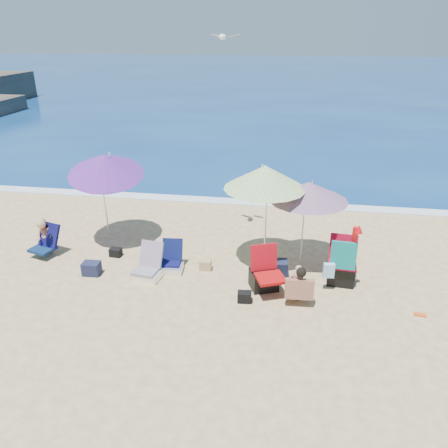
# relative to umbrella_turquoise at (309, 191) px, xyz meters

# --- Properties ---
(ground) EXTENTS (120.00, 120.00, 0.00)m
(ground) POSITION_rel_umbrella_turquoise_xyz_m (-1.44, -1.58, -1.73)
(ground) COLOR #D8BC84
(ground) RESTS_ON ground
(sea) EXTENTS (120.00, 80.00, 0.12)m
(sea) POSITION_rel_umbrella_turquoise_xyz_m (-1.44, 43.42, -1.78)
(sea) COLOR navy
(sea) RESTS_ON ground
(foam) EXTENTS (120.00, 0.50, 0.04)m
(foam) POSITION_rel_umbrella_turquoise_xyz_m (-1.44, 3.52, -1.71)
(foam) COLOR white
(foam) RESTS_ON ground
(umbrella_turquoise) EXTENTS (2.14, 2.14, 1.97)m
(umbrella_turquoise) POSITION_rel_umbrella_turquoise_xyz_m (0.00, 0.00, 0.00)
(umbrella_turquoise) COLOR white
(umbrella_turquoise) RESTS_ON ground
(umbrella_striped) EXTENTS (2.10, 2.10, 2.34)m
(umbrella_striped) POSITION_rel_umbrella_turquoise_xyz_m (-0.93, -0.15, 0.32)
(umbrella_striped) COLOR white
(umbrella_striped) RESTS_ON ground
(umbrella_blue) EXTENTS (2.36, 2.40, 2.44)m
(umbrella_blue) POSITION_rel_umbrella_turquoise_xyz_m (-4.70, 0.36, 0.27)
(umbrella_blue) COLOR white
(umbrella_blue) RESTS_ON ground
(furled_umbrella) EXTENTS (0.20, 0.36, 1.44)m
(furled_umbrella) POSITION_rel_umbrella_turquoise_xyz_m (0.95, -0.83, -0.94)
(furled_umbrella) COLOR red
(furled_umbrella) RESTS_ON ground
(chair_navy) EXTENTS (0.55, 0.65, 0.64)m
(chair_navy) POSITION_rel_umbrella_turquoise_xyz_m (-2.88, -0.78, -1.56)
(chair_navy) COLOR #0C0D45
(chair_navy) RESTS_ON ground
(chair_rainbow) EXTENTS (0.63, 0.71, 0.73)m
(chair_rainbow) POSITION_rel_umbrella_turquoise_xyz_m (-3.29, -1.17, -1.54)
(chair_rainbow) COLOR #CC5C48
(chair_rainbow) RESTS_ON ground
(camp_chair_left) EXTENTS (0.82, 0.91, 0.95)m
(camp_chair_left) POSITION_rel_umbrella_turquoise_xyz_m (-0.80, -1.25, -1.44)
(camp_chair_left) COLOR #AB0C0D
(camp_chair_left) RESTS_ON ground
(camp_chair_right) EXTENTS (0.71, 0.76, 1.04)m
(camp_chair_right) POSITION_rel_umbrella_turquoise_xyz_m (0.76, -0.77, -1.35)
(camp_chair_right) COLOR #B10C27
(camp_chair_right) RESTS_ON ground
(person_center) EXTENTS (0.56, 0.50, 0.80)m
(person_center) POSITION_rel_umbrella_turquoise_xyz_m (-0.12, -1.65, -1.34)
(person_center) COLOR tan
(person_center) RESTS_ON ground
(person_left) EXTENTS (0.72, 0.71, 0.97)m
(person_left) POSITION_rel_umbrella_turquoise_xyz_m (-6.01, -0.50, -1.29)
(person_left) COLOR tan
(person_left) RESTS_ON ground
(bag_navy_a) EXTENTS (0.38, 0.28, 0.29)m
(bag_navy_a) POSITION_rel_umbrella_turquoise_xyz_m (-4.55, -1.26, -1.59)
(bag_navy_a) COLOR #1B1F3C
(bag_navy_a) RESTS_ON ground
(bag_black_a) EXTENTS (0.28, 0.22, 0.20)m
(bag_black_a) POSITION_rel_umbrella_turquoise_xyz_m (-4.35, -0.37, -1.63)
(bag_black_a) COLOR black
(bag_black_a) RESTS_ON ground
(bag_tan) EXTENTS (0.27, 0.20, 0.22)m
(bag_tan) POSITION_rel_umbrella_turquoise_xyz_m (-2.15, -0.67, -1.62)
(bag_tan) COLOR tan
(bag_tan) RESTS_ON ground
(bag_navy_b) EXTENTS (0.46, 0.37, 0.33)m
(bag_navy_b) POSITION_rel_umbrella_turquoise_xyz_m (-0.56, -0.63, -1.57)
(bag_navy_b) COLOR #171C33
(bag_navy_b) RESTS_ON ground
(bag_black_b) EXTENTS (0.29, 0.21, 0.21)m
(bag_black_b) POSITION_rel_umbrella_turquoise_xyz_m (-1.15, -1.78, -1.62)
(bag_black_b) COLOR black
(bag_black_b) RESTS_ON ground
(orange_item) EXTENTS (0.23, 0.13, 0.03)m
(orange_item) POSITION_rel_umbrella_turquoise_xyz_m (2.16, -1.74, -1.71)
(orange_item) COLOR #E45018
(orange_item) RESTS_ON ground
(seagull) EXTENTS (0.67, 0.51, 0.12)m
(seagull) POSITION_rel_umbrella_turquoise_xyz_m (-2.02, 1.03, 3.02)
(seagull) COLOR white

